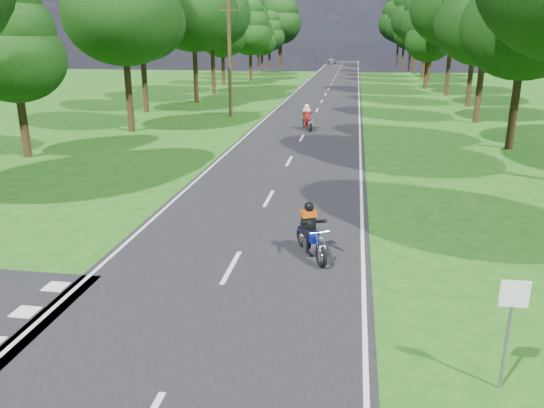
# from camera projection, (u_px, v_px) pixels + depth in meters

# --- Properties ---
(ground) EXTENTS (160.00, 160.00, 0.00)m
(ground) POSITION_uv_depth(u_px,v_px,m) (211.00, 306.00, 11.50)
(ground) COLOR #194F12
(ground) RESTS_ON ground
(main_road) EXTENTS (7.00, 140.00, 0.02)m
(main_road) POSITION_uv_depth(u_px,v_px,m) (329.00, 89.00, 58.60)
(main_road) COLOR black
(main_road) RESTS_ON ground
(road_markings) EXTENTS (7.40, 140.00, 0.01)m
(road_markings) POSITION_uv_depth(u_px,v_px,m) (326.00, 90.00, 56.85)
(road_markings) COLOR silver
(road_markings) RESTS_ON main_road
(treeline) EXTENTS (40.00, 115.35, 14.78)m
(treeline) POSITION_uv_depth(u_px,v_px,m) (347.00, 13.00, 65.38)
(treeline) COLOR black
(treeline) RESTS_ON ground
(telegraph_pole) EXTENTS (1.20, 0.26, 8.00)m
(telegraph_pole) POSITION_uv_depth(u_px,v_px,m) (230.00, 58.00, 37.52)
(telegraph_pole) COLOR #382616
(telegraph_pole) RESTS_ON ground
(road_sign) EXTENTS (0.45, 0.07, 2.00)m
(road_sign) POSITION_uv_depth(u_px,v_px,m) (511.00, 316.00, 8.40)
(road_sign) COLOR slate
(road_sign) RESTS_ON ground
(rider_near_blue) EXTENTS (1.28, 1.82, 1.45)m
(rider_near_blue) POSITION_uv_depth(u_px,v_px,m) (311.00, 230.00, 13.83)
(rider_near_blue) COLOR navy
(rider_near_blue) RESTS_ON main_road
(rider_far_red) EXTENTS (1.19, 1.99, 1.57)m
(rider_far_red) POSITION_uv_depth(u_px,v_px,m) (307.00, 117.00, 32.69)
(rider_far_red) COLOR #A00C13
(rider_far_red) RESTS_ON main_road
(distant_car) EXTENTS (2.25, 3.89, 1.24)m
(distant_car) POSITION_uv_depth(u_px,v_px,m) (331.00, 61.00, 110.43)
(distant_car) COLOR #A9ABB0
(distant_car) RESTS_ON main_road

